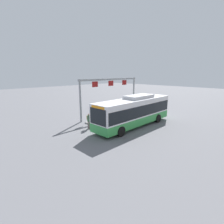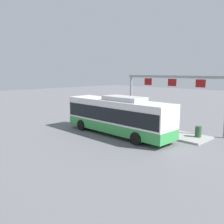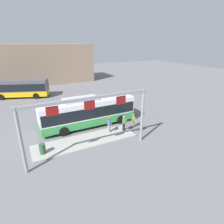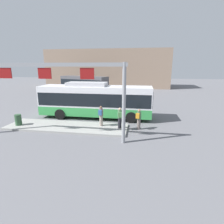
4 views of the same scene
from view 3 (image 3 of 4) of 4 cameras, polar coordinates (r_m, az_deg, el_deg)
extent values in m
plane|color=slate|center=(21.86, -7.13, -4.12)|extent=(120.00, 120.00, 0.00)
cube|color=#9E9E99|center=(18.50, -8.08, -8.81)|extent=(10.00, 2.80, 0.16)
cube|color=green|center=(21.55, -7.22, -2.25)|extent=(10.75, 2.51, 0.85)
cube|color=white|center=(21.05, -7.39, 1.20)|extent=(10.75, 2.51, 1.90)
cube|color=black|center=(21.12, -7.36, 0.68)|extent=(10.54, 2.55, 1.20)
cube|color=black|center=(23.37, 5.09, 3.04)|extent=(0.04, 2.13, 1.50)
cube|color=#B7B7BC|center=(20.45, -9.65, 3.82)|extent=(3.76, 1.76, 0.36)
cube|color=orange|center=(23.09, 5.01, 5.02)|extent=(0.12, 1.75, 0.28)
cylinder|color=black|center=(24.00, -0.23, -0.31)|extent=(1.00, 0.30, 1.00)
cylinder|color=black|center=(22.06, 2.65, -2.31)|extent=(1.00, 0.30, 1.00)
cylinder|color=black|center=(21.97, -16.08, -3.26)|extent=(1.00, 0.30, 1.00)
cylinder|color=black|center=(19.82, -14.57, -5.81)|extent=(1.00, 0.30, 1.00)
cube|color=#EAAD14|center=(36.17, -26.54, 5.23)|extent=(9.88, 5.74, 0.85)
cube|color=#4C4C51|center=(35.88, -26.89, 7.34)|extent=(9.88, 5.74, 1.90)
cube|color=black|center=(35.92, -26.84, 7.03)|extent=(9.72, 5.71, 1.20)
cylinder|color=black|center=(36.47, -21.43, 5.66)|extent=(1.04, 0.63, 1.00)
cylinder|color=black|center=(34.23, -22.33, 4.61)|extent=(1.04, 0.63, 1.00)
cylinder|color=black|center=(38.26, -29.61, 5.03)|extent=(1.04, 0.63, 1.00)
cylinder|color=black|center=(36.13, -30.95, 3.97)|extent=(1.04, 0.63, 1.00)
cylinder|color=slate|center=(21.18, 6.49, -3.67)|extent=(0.36, 0.36, 0.85)
cylinder|color=#476B4C|center=(20.89, 6.57, -1.87)|extent=(0.44, 0.44, 0.60)
sphere|color=#9E755B|center=(20.74, 6.61, -0.82)|extent=(0.22, 0.22, 0.22)
cube|color=#BF7F1E|center=(20.65, 6.73, -2.07)|extent=(0.33, 0.27, 0.40)
cylinder|color=gray|center=(19.64, -0.90, -5.07)|extent=(0.29, 0.29, 0.85)
cylinder|color=slate|center=(19.33, -0.91, -3.14)|extent=(0.36, 0.36, 0.60)
sphere|color=brown|center=(19.17, -0.92, -2.02)|extent=(0.22, 0.22, 0.22)
cube|color=#335993|center=(19.10, -0.60, -3.34)|extent=(0.29, 0.20, 0.40)
cylinder|color=black|center=(20.05, 3.64, -4.55)|extent=(0.32, 0.32, 0.85)
cylinder|color=#476B4C|center=(19.75, 3.69, -2.65)|extent=(0.39, 0.39, 0.60)
sphere|color=tan|center=(19.59, 3.71, -1.55)|extent=(0.22, 0.22, 0.22)
cube|color=#4C8447|center=(19.56, 4.19, -2.81)|extent=(0.31, 0.22, 0.40)
cylinder|color=gray|center=(14.59, -26.21, -8.26)|extent=(0.24, 0.24, 5.20)
cylinder|color=gray|center=(17.72, 9.23, -1.19)|extent=(0.24, 0.24, 5.20)
cube|color=gray|center=(14.50, -7.02, 4.18)|extent=(10.82, 0.20, 0.24)
cube|color=maroon|center=(13.98, -17.93, 0.27)|extent=(0.90, 0.08, 0.70)
cube|color=maroon|center=(14.66, -6.93, 2.12)|extent=(0.90, 0.08, 0.70)
cube|color=maroon|center=(15.85, 2.78, 3.68)|extent=(0.90, 0.08, 0.70)
cube|color=gray|center=(46.88, -24.72, 13.13)|extent=(28.97, 8.00, 8.70)
cylinder|color=#2D5133|center=(17.17, -20.64, -10.56)|extent=(0.52, 0.52, 0.90)
camera|label=1|loc=(37.44, 8.58, 15.72)|focal=27.61mm
camera|label=2|loc=(34.95, -41.44, 9.72)|focal=39.32mm
camera|label=4|loc=(12.01, 48.62, -7.22)|focal=28.91mm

